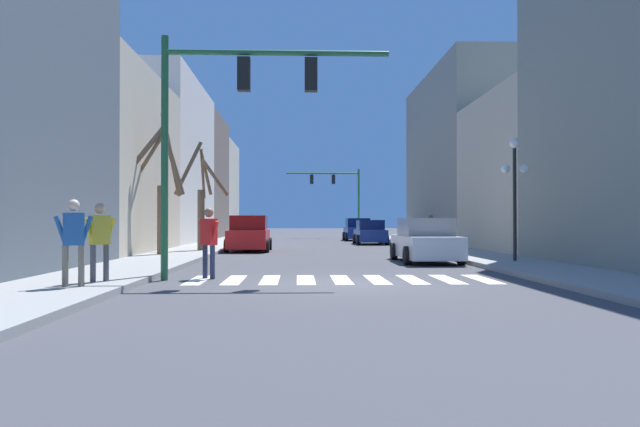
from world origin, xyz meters
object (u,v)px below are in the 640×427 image
street_tree_right_mid (159,189)px  street_tree_right_far (201,199)px  car_driving_away_lane (425,241)px  street_lamp_right_corner (515,173)px  pedestrian_on_right_sidewalk (431,229)px  traffic_signal_far (338,188)px  traffic_signal_near (229,105)px  car_parked_right_far (357,230)px  pedestrian_on_left_sidewalk (100,235)px  car_at_intersection (249,235)px  pedestrian_waiting_at_curb (209,237)px  car_driving_toward_lane (370,233)px  pedestrian_crossing_street (73,235)px

street_tree_right_mid → street_tree_right_far: size_ratio=1.14×
car_driving_away_lane → street_tree_right_far: size_ratio=0.94×
street_lamp_right_corner → pedestrian_on_right_sidewalk: 9.87m
traffic_signal_far → street_tree_right_mid: (-9.26, -31.02, -1.76)m
traffic_signal_near → car_parked_right_far: traffic_signal_near is taller
street_lamp_right_corner → pedestrian_on_left_sidewalk: 13.68m
car_parked_right_far → car_at_intersection: car_at_intersection is taller
traffic_signal_near → street_tree_right_mid: 10.68m
pedestrian_waiting_at_curb → car_driving_toward_lane: bearing=-60.6°
pedestrian_on_right_sidewalk → street_tree_right_far: size_ratio=0.32×
traffic_signal_near → pedestrian_on_right_sidewalk: size_ratio=3.76×
car_parked_right_far → street_tree_right_far: (-9.09, -19.02, 1.70)m
car_at_intersection → pedestrian_on_left_sidewalk: 17.10m
car_at_intersection → car_parked_right_far: bearing=-22.2°
traffic_signal_near → car_driving_toward_lane: size_ratio=1.43×
car_driving_away_lane → pedestrian_on_right_sidewalk: size_ratio=2.90×
street_tree_right_mid → street_tree_right_far: (1.15, 3.52, -0.28)m
traffic_signal_near → pedestrian_on_left_sidewalk: (-2.63, -1.82, -3.23)m
traffic_signal_near → pedestrian_crossing_street: (-2.83, -2.87, -3.20)m
pedestrian_on_left_sidewalk → street_tree_right_far: bearing=50.4°
pedestrian_on_right_sidewalk → pedestrian_waiting_at_curb: bearing=-117.2°
traffic_signal_near → car_parked_right_far: 33.17m
traffic_signal_near → pedestrian_on_left_sidewalk: traffic_signal_near is taller
street_lamp_right_corner → car_parked_right_far: street_lamp_right_corner is taller
pedestrian_on_left_sidewalk → street_tree_right_mid: size_ratio=0.30×
street_lamp_right_corner → pedestrian_crossing_street: size_ratio=2.34×
car_driving_away_lane → street_lamp_right_corner: bearing=-122.5°
pedestrian_on_right_sidewalk → street_tree_right_mid: 13.20m
car_parked_right_far → street_tree_right_mid: size_ratio=0.78×
pedestrian_crossing_street → pedestrian_on_left_sidewalk: (0.20, 1.05, -0.03)m
street_tree_right_mid → car_parked_right_far: bearing=65.6°
car_at_intersection → pedestrian_waiting_at_curb: 14.73m
car_driving_away_lane → pedestrian_crossing_street: 13.31m
traffic_signal_near → pedestrian_on_right_sidewalk: (8.27, 14.68, -3.29)m
traffic_signal_far → car_at_intersection: bearing=-103.2°
traffic_signal_far → pedestrian_on_left_sidewalk: bearing=-100.6°
street_lamp_right_corner → street_tree_right_far: (-11.79, 8.30, -0.59)m
traffic_signal_near → street_tree_right_mid: bearing=111.6°
pedestrian_waiting_at_curb → pedestrian_on_left_sidewalk: size_ratio=1.06×
pedestrian_crossing_street → pedestrian_waiting_at_curb: pedestrian_crossing_street is taller
car_driving_toward_lane → pedestrian_crossing_street: bearing=161.3°
traffic_signal_near → street_tree_right_mid: size_ratio=1.07×
car_at_intersection → pedestrian_on_left_sidewalk: bearing=173.4°
pedestrian_crossing_street → pedestrian_on_right_sidewalk: pedestrian_crossing_street is taller
traffic_signal_far → street_tree_right_far: 28.74m
car_at_intersection → street_tree_right_mid: 6.55m
street_lamp_right_corner → street_tree_right_mid: bearing=159.7°
traffic_signal_far → pedestrian_on_right_sidewalk: traffic_signal_far is taller
car_at_intersection → pedestrian_on_right_sidewalk: size_ratio=2.77×
pedestrian_crossing_street → car_at_intersection: bearing=62.6°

